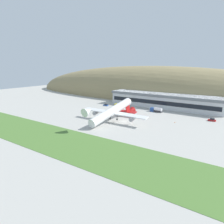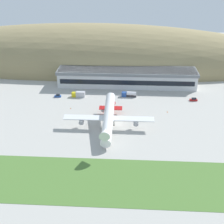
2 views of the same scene
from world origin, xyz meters
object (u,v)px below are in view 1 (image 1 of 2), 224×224
at_px(service_car_0, 106,105).
at_px(traffic_cone_0, 175,122).
at_px(box_truck, 119,105).
at_px(service_car_1, 212,120).
at_px(cargo_airplane, 113,112).
at_px(terminal_building, 165,100).
at_px(traffic_cone_1, 104,110).
at_px(fuel_truck, 156,110).

distance_m(service_car_0, traffic_cone_0, 62.68).
bearing_deg(box_truck, service_car_1, -1.54).
bearing_deg(cargo_airplane, traffic_cone_0, 32.61).
distance_m(box_truck, traffic_cone_0, 51.64).
relative_size(terminal_building, box_truck, 11.25).
height_order(cargo_airplane, service_car_0, cargo_airplane).
height_order(traffic_cone_0, traffic_cone_1, same).
xyz_separation_m(service_car_0, box_truck, (11.86, 0.97, 0.83)).
relative_size(service_car_0, service_car_1, 0.91).
bearing_deg(box_truck, terminal_building, 36.03).
relative_size(service_car_1, fuel_truck, 0.50).
distance_m(service_car_1, fuel_truck, 36.07).
relative_size(service_car_0, traffic_cone_0, 6.60).
relative_size(service_car_0, fuel_truck, 0.45).
relative_size(terminal_building, cargo_airplane, 1.85).
distance_m(service_car_1, traffic_cone_0, 22.28).
distance_m(terminal_building, service_car_0, 44.44).
height_order(cargo_airplane, traffic_cone_0, cargo_airplane).
relative_size(cargo_airplane, fuel_truck, 5.41).
bearing_deg(service_car_1, traffic_cone_1, -167.95).
bearing_deg(traffic_cone_0, service_car_1, 44.04).
xyz_separation_m(box_truck, traffic_cone_0, (48.67, -17.23, -1.21)).
xyz_separation_m(terminal_building, service_car_1, (37.56, -21.47, -5.15)).
height_order(fuel_truck, traffic_cone_0, fuel_truck).
height_order(cargo_airplane, traffic_cone_1, cargo_airplane).
distance_m(cargo_airplane, traffic_cone_0, 34.98).
bearing_deg(service_car_0, cargo_airplane, -47.95).
bearing_deg(terminal_building, traffic_cone_1, -129.06).
bearing_deg(traffic_cone_0, fuel_truck, 136.16).
relative_size(terminal_building, traffic_cone_0, 146.44).
height_order(cargo_airplane, service_car_1, cargo_airplane).
height_order(service_car_1, traffic_cone_0, service_car_1).
bearing_deg(cargo_airplane, box_truck, 118.65).
bearing_deg(box_truck, service_car_0, -175.33).
relative_size(cargo_airplane, traffic_cone_0, 79.12).
bearing_deg(fuel_truck, box_truck, -176.32).
relative_size(box_truck, traffic_cone_1, 13.02).
xyz_separation_m(service_car_1, traffic_cone_0, (-16.01, -15.49, -0.39)).
height_order(terminal_building, traffic_cone_1, terminal_building).
distance_m(terminal_building, cargo_airplane, 56.08).
bearing_deg(box_truck, fuel_truck, 3.68).
xyz_separation_m(fuel_truck, traffic_cone_0, (19.87, -19.08, -1.20)).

